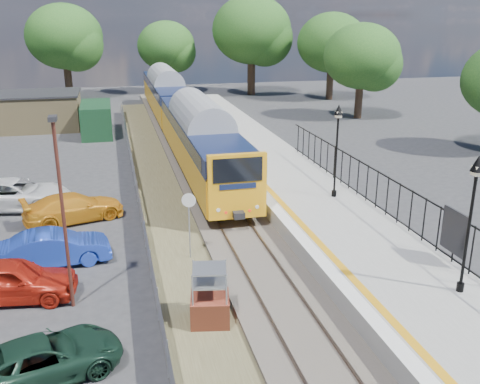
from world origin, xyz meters
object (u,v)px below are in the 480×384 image
object	(u,v)px
car_white	(15,194)
carpark_lamp	(62,202)
car_blue	(55,248)
car_yellow	(74,207)
brick_plinth	(210,296)
car_green	(43,359)
speed_sign	(189,215)
car_red	(12,280)
victorian_lamp_south	(474,193)
victorian_lamp_north	(338,129)
train	(179,110)

from	to	relation	value
car_white	carpark_lamp	bearing A→B (deg)	-152.64
carpark_lamp	car_blue	world-z (taller)	carpark_lamp
car_yellow	car_white	distance (m)	3.93
brick_plinth	carpark_lamp	size ratio (longest dim) A/B	0.30
car_green	car_white	size ratio (longest dim) A/B	0.77
speed_sign	car_blue	xyz separation A→B (m)	(-5.32, 0.75, -1.23)
car_red	carpark_lamp	bearing A→B (deg)	-107.49
victorian_lamp_south	brick_plinth	size ratio (longest dim) A/B	2.30
victorian_lamp_south	car_white	bearing A→B (deg)	137.72
brick_plinth	car_blue	world-z (taller)	brick_plinth
victorian_lamp_north	brick_plinth	distance (m)	12.09
victorian_lamp_south	train	size ratio (longest dim) A/B	0.11
carpark_lamp	car_yellow	distance (m)	8.91
car_red	car_yellow	distance (m)	7.57
car_red	car_white	xyz separation A→B (m)	(-1.35, 9.87, 0.02)
train	car_white	xyz separation A→B (m)	(-10.38, -14.54, -1.57)
victorian_lamp_north	brick_plinth	xyz separation A→B (m)	(-7.88, -8.54, -3.34)
carpark_lamp	car_blue	xyz separation A→B (m)	(-0.84, 3.53, -3.08)
car_yellow	car_white	world-z (taller)	car_white
speed_sign	car_red	bearing A→B (deg)	-148.73
car_white	car_blue	bearing A→B (deg)	-150.76
car_red	car_yellow	xyz separation A→B (m)	(1.68, 7.38, -0.07)
car_yellow	car_white	size ratio (longest dim) A/B	0.85
victorian_lamp_north	car_blue	bearing A→B (deg)	-167.62
brick_plinth	car_red	distance (m)	7.15
victorian_lamp_north	car_green	xyz separation A→B (m)	(-12.81, -10.19, -3.70)
speed_sign	victorian_lamp_south	bearing A→B (deg)	-22.80
victorian_lamp_south	car_green	bearing A→B (deg)	-179.15
car_green	car_yellow	world-z (taller)	car_yellow
car_green	car_yellow	distance (m)	12.14
car_red	car_yellow	bearing A→B (deg)	-4.92
victorian_lamp_north	train	xyz separation A→B (m)	(-5.30, 18.98, -1.96)
victorian_lamp_south	train	xyz separation A→B (m)	(-5.50, 28.98, -1.96)
brick_plinth	car_white	bearing A→B (deg)	121.01
carpark_lamp	car_white	size ratio (longest dim) A/B	1.18
car_red	car_blue	xyz separation A→B (m)	(1.20, 2.56, -0.04)
victorian_lamp_south	car_yellow	bearing A→B (deg)	137.07
victorian_lamp_south	car_yellow	distance (m)	17.90
car_blue	speed_sign	bearing A→B (deg)	-104.63
brick_plinth	car_red	size ratio (longest dim) A/B	0.45
brick_plinth	car_green	bearing A→B (deg)	-161.44
car_blue	car_green	bearing A→B (deg)	175.73
victorian_lamp_south	car_red	size ratio (longest dim) A/B	1.04
brick_plinth	car_yellow	xyz separation A→B (m)	(-4.76, 10.48, -0.27)
victorian_lamp_south	car_white	distance (m)	21.75
carpark_lamp	car_green	world-z (taller)	carpark_lamp
car_red	car_blue	distance (m)	2.83
train	car_blue	world-z (taller)	train
victorian_lamp_south	car_white	xyz separation A→B (m)	(-15.88, 14.44, -3.52)
train	car_red	world-z (taller)	train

